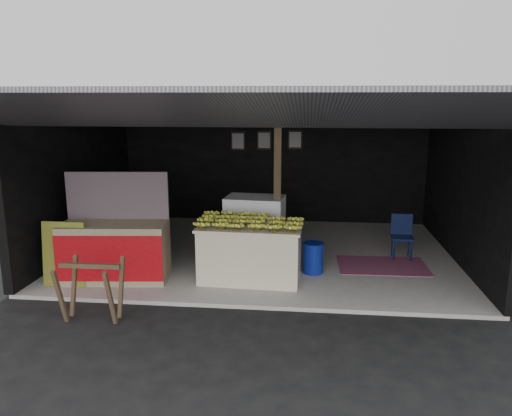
# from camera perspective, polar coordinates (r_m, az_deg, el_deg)

# --- Properties ---
(ground) EXTENTS (80.00, 80.00, 0.00)m
(ground) POSITION_cam_1_polar(r_m,az_deg,el_deg) (7.07, -1.12, -11.51)
(ground) COLOR black
(ground) RESTS_ON ground
(concrete_slab) EXTENTS (7.00, 5.00, 0.06)m
(concrete_slab) POSITION_cam_1_polar(r_m,az_deg,el_deg) (9.39, 0.80, -5.15)
(concrete_slab) COLOR gray
(concrete_slab) RESTS_ON ground
(shophouse) EXTENTS (7.40, 7.29, 3.02)m
(shophouse) POSITION_cam_1_polar(r_m,az_deg,el_deg) (9.29, 1.02, 7.71)
(shophouse) COLOR black
(shophouse) RESTS_ON ground
(banana_table) EXTENTS (1.64, 1.05, 0.88)m
(banana_table) POSITION_cam_1_polar(r_m,az_deg,el_deg) (7.89, -0.61, -5.01)
(banana_table) COLOR silver
(banana_table) RESTS_ON concrete_slab
(banana_pile) EXTENTS (1.51, 0.95, 0.17)m
(banana_pile) POSITION_cam_1_polar(r_m,az_deg,el_deg) (7.74, -0.61, -1.29)
(banana_pile) COLOR yellow
(banana_pile) RESTS_ON banana_table
(white_crate) EXTENTS (1.06, 0.77, 1.12)m
(white_crate) POSITION_cam_1_polar(r_m,az_deg,el_deg) (8.86, -0.11, -2.26)
(white_crate) COLOR white
(white_crate) RESTS_ON concrete_slab
(neighbor_stall) EXTENTS (1.69, 0.89, 1.67)m
(neighbor_stall) POSITION_cam_1_polar(r_m,az_deg,el_deg) (8.16, -15.78, -4.48)
(neighbor_stall) COLOR #998466
(neighbor_stall) RESTS_ON concrete_slab
(green_signboard) EXTENTS (0.66, 0.15, 1.00)m
(green_signboard) POSITION_cam_1_polar(r_m,az_deg,el_deg) (8.13, -21.10, -4.95)
(green_signboard) COLOR black
(green_signboard) RESTS_ON concrete_slab
(sawhorse) EXTENTS (0.81, 0.71, 0.79)m
(sawhorse) POSITION_cam_1_polar(r_m,az_deg,el_deg) (6.88, -18.34, -8.35)
(sawhorse) COLOR #4D3B26
(sawhorse) RESTS_ON ground
(water_barrel) EXTENTS (0.33, 0.33, 0.48)m
(water_barrel) POSITION_cam_1_polar(r_m,az_deg,el_deg) (8.25, 6.54, -5.78)
(water_barrel) COLOR navy
(water_barrel) RESTS_ON concrete_slab
(plastic_chair) EXTENTS (0.38, 0.38, 0.79)m
(plastic_chair) POSITION_cam_1_polar(r_m,az_deg,el_deg) (9.28, 16.32, -2.73)
(plastic_chair) COLOR #091234
(plastic_chair) RESTS_ON concrete_slab
(magenta_rug) EXTENTS (1.52, 1.03, 0.01)m
(magenta_rug) POSITION_cam_1_polar(r_m,az_deg,el_deg) (8.86, 14.23, -6.39)
(magenta_rug) COLOR #781A4C
(magenta_rug) RESTS_ON concrete_slab
(picture_frames) EXTENTS (1.62, 0.04, 0.46)m
(picture_frames) POSITION_cam_1_polar(r_m,az_deg,el_deg) (11.38, 1.11, 7.74)
(picture_frames) COLOR black
(picture_frames) RESTS_ON shophouse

